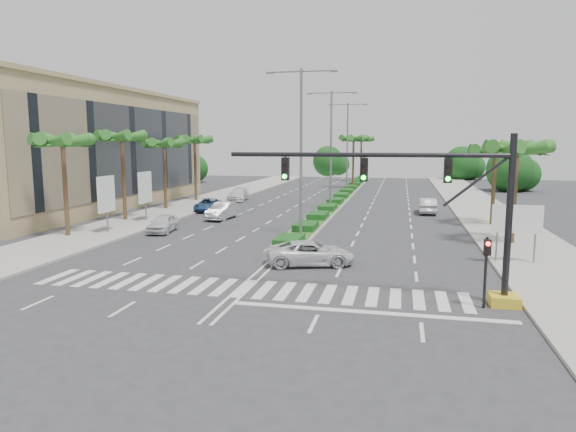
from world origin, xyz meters
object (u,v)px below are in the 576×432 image
(car_parked_b, at_px, (223,211))
(car_parked_d, at_px, (238,195))
(car_parked_a, at_px, (163,223))
(car_parked_c, at_px, (208,205))
(car_crossing, at_px, (311,253))
(car_right, at_px, (427,206))

(car_parked_b, relative_size, car_parked_d, 0.93)
(car_parked_a, bearing_deg, car_parked_b, 66.41)
(car_parked_a, relative_size, car_parked_d, 0.82)
(car_parked_b, bearing_deg, car_parked_c, 129.18)
(car_parked_c, bearing_deg, car_parked_a, -92.78)
(car_parked_b, xyz_separation_m, car_crossing, (10.78, -15.60, -0.07))
(car_parked_a, xyz_separation_m, car_parked_b, (2.14, 7.51, 0.07))
(car_parked_c, relative_size, car_right, 0.99)
(car_parked_a, relative_size, car_right, 0.88)
(car_parked_b, distance_m, car_right, 19.84)
(car_parked_a, xyz_separation_m, car_right, (20.33, 15.42, 0.07))
(car_parked_b, relative_size, car_crossing, 0.93)
(car_parked_b, bearing_deg, car_parked_a, -101.04)
(car_parked_a, relative_size, car_parked_c, 0.88)
(car_parked_c, height_order, car_right, car_right)
(car_parked_d, bearing_deg, car_right, -23.84)
(car_parked_d, height_order, car_right, car_right)
(car_parked_d, height_order, car_crossing, car_parked_d)
(car_parked_b, bearing_deg, car_right, 28.41)
(car_crossing, height_order, car_right, car_right)
(car_parked_c, height_order, car_crossing, car_crossing)
(car_parked_a, height_order, car_parked_c, car_parked_a)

